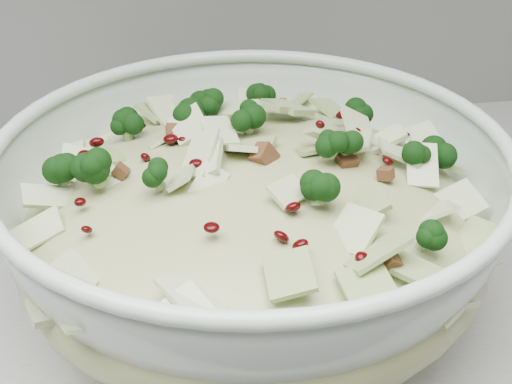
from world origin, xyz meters
TOP-DOWN VIEW (x-y plane):
  - mixing_bowl at (-0.16, 1.60)m, footprint 0.47×0.47m
  - salad at (-0.16, 1.60)m, footprint 0.41×0.41m

SIDE VIEW (x-z plane):
  - mixing_bowl at x=-0.16m, z-range 0.90..1.06m
  - salad at x=-0.16m, z-range 0.93..1.09m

